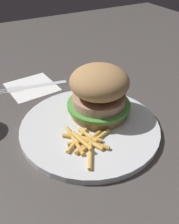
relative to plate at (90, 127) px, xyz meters
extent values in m
plane|color=#47423F|center=(-0.01, 0.00, -0.01)|extent=(1.60, 1.60, 0.00)
cylinder|color=silver|center=(0.00, 0.00, 0.00)|extent=(0.26, 0.26, 0.01)
cylinder|color=tan|center=(0.02, -0.03, 0.02)|extent=(0.11, 0.11, 0.02)
cylinder|color=#4C9338|center=(0.02, -0.03, 0.03)|extent=(0.13, 0.13, 0.01)
cylinder|color=tan|center=(0.02, -0.03, 0.04)|extent=(0.10, 0.10, 0.02)
ellipsoid|color=tan|center=(0.02, -0.03, 0.08)|extent=(0.11, 0.11, 0.06)
cylinder|color=gold|center=(-0.04, 0.03, 0.01)|extent=(0.02, 0.06, 0.01)
cylinder|color=gold|center=(-0.03, 0.05, 0.01)|extent=(0.08, 0.01, 0.01)
cylinder|color=#E5B251|center=(-0.03, 0.04, 0.01)|extent=(0.04, 0.06, 0.01)
cylinder|color=#E5B251|center=(-0.05, 0.02, 0.01)|extent=(0.03, 0.08, 0.01)
cylinder|color=#E5B251|center=(-0.03, 0.02, 0.01)|extent=(0.05, 0.02, 0.01)
cylinder|color=gold|center=(-0.04, 0.03, 0.01)|extent=(0.07, 0.05, 0.01)
cylinder|color=gold|center=(-0.07, 0.04, 0.01)|extent=(0.07, 0.04, 0.01)
cylinder|color=#E5B251|center=(-0.04, 0.04, 0.02)|extent=(0.05, 0.02, 0.01)
cylinder|color=#E5B251|center=(-0.04, 0.03, 0.01)|extent=(0.06, 0.03, 0.01)
cylinder|color=gold|center=(-0.04, 0.03, 0.01)|extent=(0.03, 0.07, 0.01)
cylinder|color=gold|center=(-0.03, 0.03, 0.01)|extent=(0.05, 0.06, 0.01)
cube|color=white|center=(0.21, 0.05, -0.01)|extent=(0.12, 0.12, 0.00)
cube|color=silver|center=(0.21, 0.01, 0.00)|extent=(0.03, 0.11, 0.00)
cube|color=silver|center=(0.22, 0.09, 0.00)|extent=(0.03, 0.04, 0.00)
cylinder|color=silver|center=(0.23, 0.12, 0.00)|extent=(0.01, 0.03, 0.00)
cylinder|color=silver|center=(0.23, 0.12, 0.00)|extent=(0.01, 0.03, 0.00)
cylinder|color=silver|center=(0.22, 0.12, 0.00)|extent=(0.01, 0.03, 0.00)
camera|label=1|loc=(-0.33, 0.18, 0.30)|focal=40.13mm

